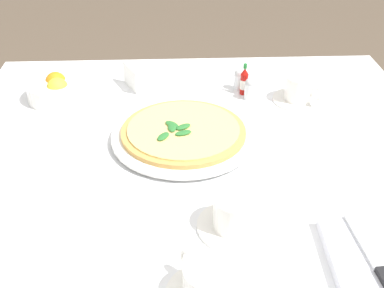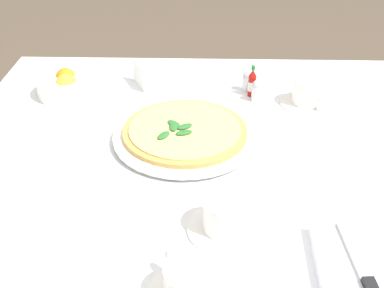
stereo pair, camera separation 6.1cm
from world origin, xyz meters
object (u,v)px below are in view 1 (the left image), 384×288
Objects in this scene: hot_sauce_bottle at (244,82)px; coffee_cup_far_left at (209,285)px; pizza at (183,131)px; coffee_cup_near_right at (236,214)px; citrus_bowl at (58,89)px; salt_shaker at (239,80)px; menu_card at (130,78)px; napkin_folded at (376,270)px; coffee_cup_right_edge at (300,90)px; dinner_knife at (377,262)px; pepper_shaker at (249,90)px; pizza_plate at (184,136)px.

coffee_cup_far_left is at bearing 167.91° from hot_sauce_bottle.
pizza is 0.27m from hot_sauce_bottle.
coffee_cup_near_right is at bearing 170.68° from hot_sauce_bottle.
salt_shaker is at bearing -85.99° from citrus_bowl.
menu_card reaches higher than pizza.
salt_shaker is (0.24, -0.15, 0.00)m from pizza.
coffee_cup_right_edge is at bearing 0.67° from napkin_folded.
coffee_cup_far_left is 0.66m from coffee_cup_right_edge.
pizza reaches higher than napkin_folded.
coffee_cup_right_edge reaches higher than coffee_cup_far_left.
pepper_shaker is at bearing 6.73° from dinner_knife.
dinner_knife is at bearing -168.58° from salt_shaker.
coffee_cup_near_right is 0.53m from salt_shaker.
coffee_cup_near_right is 0.66× the size of dinner_knife.
citrus_bowl is at bearing 46.46° from napkin_folded.
napkin_folded is at bearing 178.45° from coffee_cup_right_edge.
hot_sauce_bottle is at bearing -36.75° from pizza.
pizza_plate is at bearing 37.60° from napkin_folded.
coffee_cup_far_left is 0.72m from citrus_bowl.
pizza_plate is 5.58× the size of salt_shaker.
dinner_knife reaches higher than napkin_folded.
coffee_cup_far_left is 1.57× the size of hot_sauce_bottle.
coffee_cup_near_right is at bearing 168.95° from pepper_shaker.
pepper_shaker is 0.68× the size of menu_card.
dinner_knife is at bearing -144.44° from pizza_plate.
salt_shaker is (0.67, -0.13, -0.00)m from coffee_cup_far_left.
coffee_cup_near_right is 0.50m from hot_sauce_bottle.
hot_sauce_bottle reaches higher than citrus_bowl.
pizza is 0.34m from coffee_cup_right_edge.
hot_sauce_bottle is (0.22, -0.16, 0.01)m from pizza.
dinner_knife is at bearing -82.39° from coffee_cup_far_left.
pepper_shaker is (0.19, -0.17, 0.00)m from pizza.
citrus_bowl is 0.46m from salt_shaker.
napkin_folded is 0.65m from salt_shaker.
napkin_folded is (-0.11, -0.20, -0.02)m from coffee_cup_near_right.
dinner_knife is 3.48× the size of pepper_shaker.
dinner_knife is (0.00, 0.00, 0.01)m from napkin_folded.
napkin_folded is 1.15× the size of dinner_knife.
coffee_cup_right_edge is at bearing -108.67° from hot_sauce_bottle.
menu_card is at bearing 77.85° from coffee_cup_right_edge.
napkin_folded is at bearing -169.00° from hot_sauce_bottle.
hot_sauce_bottle is at bearing 13.22° from napkin_folded.
menu_card is (0.05, -0.18, 0.00)m from citrus_bowl.
salt_shaker reaches higher than dinner_knife.
pepper_shaker is at bearing -42.31° from pizza.
dinner_knife is 2.35× the size of menu_card.
napkin_folded reaches higher than pizza_plate.
hot_sauce_bottle is at bearing -160.35° from salt_shaker.
coffee_cup_far_left is at bearing 158.95° from coffee_cup_near_right.
pizza is at bearing 137.69° from pepper_shaker.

